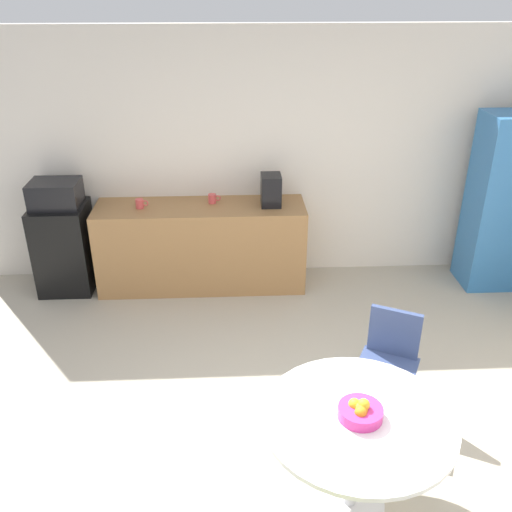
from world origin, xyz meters
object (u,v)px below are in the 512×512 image
mug_white (140,204)px  coffee_maker (271,190)px  locker_cabinet (501,203)px  round_table (357,434)px  chair_navy (390,352)px  mini_fridge (65,248)px  mug_green (213,199)px  fruit_bowl (360,411)px  microwave (55,194)px

mug_white → coffee_maker: size_ratio=0.40×
locker_cabinet → mug_white: size_ratio=14.18×
round_table → chair_navy: size_ratio=1.36×
mini_fridge → mug_green: mug_green is taller
chair_navy → mug_green: (-1.33, 2.10, 0.43)m
fruit_bowl → mug_green: size_ratio=2.01×
chair_navy → coffee_maker: bearing=110.1°
microwave → coffee_maker: bearing=0.0°
locker_cabinet → round_table: (-2.06, -2.80, -0.32)m
mini_fridge → mug_white: mug_white is taller
locker_cabinet → fruit_bowl: 3.48m
mini_fridge → coffee_maker: bearing=0.0°
chair_navy → fruit_bowl: bearing=-116.3°
mini_fridge → mug_green: size_ratio=7.20×
round_table → mug_white: (-1.62, 2.88, 0.35)m
round_table → mug_green: 3.13m
mini_fridge → mug_white: (0.83, -0.02, 0.48)m
round_table → chair_navy: bearing=63.3°
locker_cabinet → coffee_maker: size_ratio=5.71×
microwave → chair_navy: microwave is taller
fruit_bowl → mug_green: 3.12m
round_table → mug_green: mug_green is taller
fruit_bowl → mug_white: 3.31m
mini_fridge → microwave: 0.59m
coffee_maker → mug_white: bearing=-179.1°
round_table → fruit_bowl: size_ratio=4.36×
chair_navy → mini_fridge: bearing=145.0°
mini_fridge → fruit_bowl: (2.45, -2.90, 0.31)m
microwave → round_table: microwave is taller
microwave → coffee_maker: coffee_maker is taller
mug_white → mug_green: same height
locker_cabinet → fruit_bowl: size_ratio=7.05×
mug_green → coffee_maker: coffee_maker is taller
mug_green → coffee_maker: (0.59, -0.08, 0.11)m
microwave → mug_white: 0.83m
round_table → chair_navy: 0.99m
mug_white → coffee_maker: 1.32m
locker_cabinet → mug_white: bearing=178.8°
fruit_bowl → round_table: bearing=145.2°
fruit_bowl → mug_green: bearing=106.7°
fruit_bowl → coffee_maker: coffee_maker is taller
microwave → mini_fridge: bearing=0.0°
round_table → fruit_bowl: (0.01, -0.00, 0.18)m
microwave → mug_green: bearing=3.1°
mini_fridge → coffee_maker: size_ratio=2.90×
mini_fridge → mug_green: (1.55, 0.08, 0.48)m
locker_cabinet → fruit_bowl: bearing=-126.2°
mini_fridge → locker_cabinet: locker_cabinet is taller
mug_white → coffee_maker: bearing=0.9°
fruit_bowl → mug_white: (-1.62, 2.88, 0.17)m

